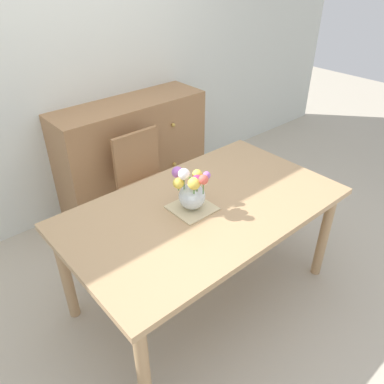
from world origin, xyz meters
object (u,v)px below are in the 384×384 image
at_px(chair_far, 146,179).
at_px(flower_vase, 191,190).
at_px(dining_table, 204,216).
at_px(dresser, 133,154).

bearing_deg(chair_far, flower_vase, 75.02).
relative_size(chair_far, flower_vase, 3.18).
bearing_deg(dining_table, flower_vase, 164.52).
height_order(chair_far, flower_vase, flower_vase).
bearing_deg(dining_table, dresser, 76.03).
distance_m(dining_table, dresser, 1.38).
distance_m(dining_table, chair_far, 0.88).
xyz_separation_m(dining_table, chair_far, (0.13, 0.85, -0.17)).
bearing_deg(chair_far, dining_table, 81.01).
bearing_deg(dresser, dining_table, -103.97).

